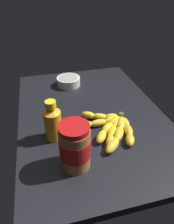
# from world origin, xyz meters

# --- Properties ---
(ground_plane) EXTENTS (0.87, 0.61, 0.03)m
(ground_plane) POSITION_xyz_m (0.00, 0.00, -0.02)
(ground_plane) COLOR black
(banana_bunch) EXTENTS (0.26, 0.21, 0.03)m
(banana_bunch) POSITION_xyz_m (-0.14, -0.04, 0.02)
(banana_bunch) COLOR yellow
(banana_bunch) RESTS_ON ground_plane
(peanut_butter_jar) EXTENTS (0.09, 0.09, 0.16)m
(peanut_butter_jar) POSITION_xyz_m (-0.26, 0.12, 0.08)
(peanut_butter_jar) COLOR #9E602D
(peanut_butter_jar) RESTS_ON ground_plane
(honey_bottle) EXTENTS (0.06, 0.06, 0.16)m
(honey_bottle) POSITION_xyz_m (-0.12, 0.17, 0.07)
(honey_bottle) COLOR orange
(honey_bottle) RESTS_ON ground_plane
(small_bowl) EXTENTS (0.12, 0.12, 0.05)m
(small_bowl) POSITION_xyz_m (0.27, 0.05, 0.02)
(small_bowl) COLOR silver
(small_bowl) RESTS_ON ground_plane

